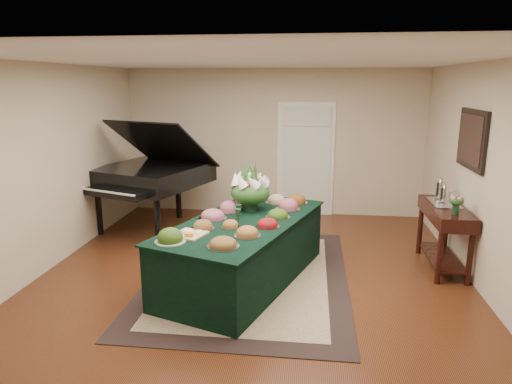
# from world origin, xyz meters

# --- Properties ---
(ground) EXTENTS (6.00, 6.00, 0.00)m
(ground) POSITION_xyz_m (0.00, 0.00, 0.00)
(ground) COLOR black
(ground) RESTS_ON ground
(area_rug) EXTENTS (2.51, 3.52, 0.01)m
(area_rug) POSITION_xyz_m (-0.06, -0.02, 0.01)
(area_rug) COLOR black
(area_rug) RESTS_ON ground
(kitchen_doorway) EXTENTS (1.05, 0.07, 2.10)m
(kitchen_doorway) POSITION_xyz_m (0.60, 2.97, 1.02)
(kitchen_doorway) COLOR white
(kitchen_doorway) RESTS_ON ground
(buffet_table) EXTENTS (2.00, 2.84, 0.80)m
(buffet_table) POSITION_xyz_m (-0.09, -0.16, 0.40)
(buffet_table) COLOR black
(buffet_table) RESTS_ON ground
(food_platters) EXTENTS (1.60, 2.29, 0.14)m
(food_platters) POSITION_xyz_m (-0.08, -0.07, 0.85)
(food_platters) COLOR silver
(food_platters) RESTS_ON buffet_table
(cutting_board) EXTENTS (0.42, 0.42, 0.10)m
(cutting_board) POSITION_xyz_m (-0.60, -0.77, 0.84)
(cutting_board) COLOR tan
(cutting_board) RESTS_ON buffet_table
(green_goblets) EXTENTS (0.10, 0.27, 0.18)m
(green_goblets) POSITION_xyz_m (-0.16, -0.18, 0.89)
(green_goblets) COLOR #13311D
(green_goblets) RESTS_ON buffet_table
(floral_centerpiece) EXTENTS (0.54, 0.54, 0.54)m
(floral_centerpiece) POSITION_xyz_m (-0.08, 0.30, 1.12)
(floral_centerpiece) COLOR #13311D
(floral_centerpiece) RESTS_ON buffet_table
(grand_piano) EXTENTS (2.08, 2.19, 1.87)m
(grand_piano) POSITION_xyz_m (-1.94, 1.74, 0.95)
(grand_piano) COLOR black
(grand_piano) RESTS_ON ground
(wicker_basket) EXTENTS (0.40, 0.40, 0.25)m
(wicker_basket) POSITION_xyz_m (-1.04, 1.51, 0.13)
(wicker_basket) COLOR #AD8645
(wicker_basket) RESTS_ON ground
(mahogany_sideboard) EXTENTS (0.45, 1.25, 0.87)m
(mahogany_sideboard) POSITION_xyz_m (2.50, 0.58, 0.67)
(mahogany_sideboard) COLOR black
(mahogany_sideboard) RESTS_ON ground
(tea_service) EXTENTS (0.34, 0.58, 0.30)m
(tea_service) POSITION_xyz_m (2.50, 0.82, 0.98)
(tea_service) COLOR silver
(tea_service) RESTS_ON mahogany_sideboard
(pink_bouquet) EXTENTS (0.19, 0.19, 0.25)m
(pink_bouquet) POSITION_xyz_m (2.50, 0.21, 1.03)
(pink_bouquet) COLOR #13311D
(pink_bouquet) RESTS_ON mahogany_sideboard
(wall_painting) EXTENTS (0.05, 0.95, 0.75)m
(wall_painting) POSITION_xyz_m (2.72, 0.58, 1.75)
(wall_painting) COLOR black
(wall_painting) RESTS_ON ground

